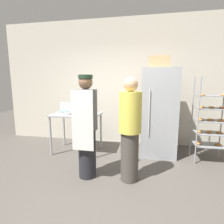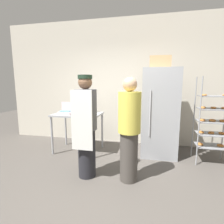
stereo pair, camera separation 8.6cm
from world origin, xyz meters
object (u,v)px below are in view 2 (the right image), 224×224
at_px(blender_pitcher, 91,107).
at_px(person_customer, 129,130).
at_px(baking_rack, 212,122).
at_px(cardboard_storage_box, 160,62).
at_px(donut_box, 66,112).
at_px(refrigerator, 160,113).
at_px(person_baker, 86,126).

height_order(blender_pitcher, person_customer, person_customer).
relative_size(baking_rack, cardboard_storage_box, 3.98).
bearing_deg(cardboard_storage_box, donut_box, -171.09).
bearing_deg(baking_rack, blender_pitcher, 175.90).
xyz_separation_m(donut_box, person_customer, (1.48, -0.85, -0.09)).
distance_m(refrigerator, baking_rack, 0.98).
bearing_deg(baking_rack, person_customer, -145.88).
distance_m(person_baker, person_customer, 0.69).
height_order(blender_pitcher, person_baker, person_baker).
bearing_deg(refrigerator, person_baker, -135.55).
xyz_separation_m(baking_rack, blender_pitcher, (-2.47, 0.18, 0.19)).
bearing_deg(person_customer, refrigerator, 66.34).
height_order(person_baker, person_customer, person_baker).
relative_size(donut_box, person_baker, 0.17).
bearing_deg(blender_pitcher, donut_box, -146.25).
distance_m(blender_pitcher, person_baker, 1.24).
bearing_deg(blender_pitcher, refrigerator, -0.90).
bearing_deg(person_customer, cardboard_storage_box, 68.19).
height_order(cardboard_storage_box, person_baker, cardboard_storage_box).
height_order(baking_rack, person_customer, baking_rack).
xyz_separation_m(blender_pitcher, person_customer, (1.01, -1.17, -0.17)).
relative_size(refrigerator, baking_rack, 1.10).
bearing_deg(person_customer, baking_rack, 34.12).
height_order(cardboard_storage_box, person_customer, cardboard_storage_box).
bearing_deg(donut_box, person_customer, -29.95).
bearing_deg(donut_box, refrigerator, 8.27).
xyz_separation_m(baking_rack, cardboard_storage_box, (-0.99, 0.17, 1.13)).
relative_size(blender_pitcher, person_baker, 0.17).
xyz_separation_m(cardboard_storage_box, person_baker, (-1.15, -1.18, -1.08)).
distance_m(cardboard_storage_box, person_customer, 1.67).
xyz_separation_m(cardboard_storage_box, person_customer, (-0.46, -1.16, -1.11)).
bearing_deg(person_baker, person_customer, 1.77).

